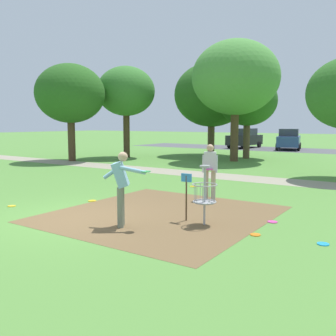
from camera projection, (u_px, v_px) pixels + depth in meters
name	position (u px, v px, depth m)	size (l,w,h in m)	color
ground_plane	(70.00, 218.00, 9.32)	(160.00, 160.00, 0.00)	#518438
dirt_tee_pad	(162.00, 214.00, 9.77)	(5.17, 5.46, 0.01)	brown
disc_golf_basket	(203.00, 193.00, 8.67)	(0.98, 0.58, 1.39)	#9E9EA3
player_foreground_watching	(210.00, 169.00, 11.45)	(0.50, 0.45, 1.71)	tan
player_throwing	(121.00, 184.00, 8.48)	(1.15, 0.55, 1.71)	slate
frisbee_near_basket	(12.00, 206.00, 10.65)	(0.22, 0.22, 0.02)	gold
frisbee_mid_grass	(255.00, 235.00, 7.92)	(0.22, 0.22, 0.02)	orange
frisbee_far_left	(92.00, 201.00, 11.37)	(0.25, 0.25, 0.02)	gold
frisbee_far_right	(193.00, 186.00, 13.94)	(0.25, 0.25, 0.02)	gold
frisbee_scattered_a	(323.00, 244.00, 7.31)	(0.23, 0.23, 0.02)	#1E93DB
frisbee_scattered_b	(272.00, 222.00, 8.95)	(0.23, 0.23, 0.02)	#E53D99
tree_near_left	(212.00, 95.00, 26.94)	(5.36, 5.36, 6.63)	brown
tree_mid_left	(70.00, 94.00, 22.98)	(4.23, 4.23, 5.94)	#4C3823
tree_mid_center	(126.00, 92.00, 25.30)	(3.90, 3.90, 6.14)	#4C3823
tree_mid_right	(247.00, 101.00, 24.67)	(3.87, 3.87, 5.46)	brown
tree_far_left	(236.00, 78.00, 22.62)	(5.28, 5.28, 7.31)	#4C3823
parking_lot_strip	(319.00, 151.00, 31.79)	(36.00, 6.00, 0.01)	#4C4C51
parked_car_leftmost	(245.00, 138.00, 35.65)	(2.22, 4.32, 1.84)	black
parked_car_center_left	(289.00, 139.00, 33.18)	(2.69, 4.49, 1.84)	#2D4784
gravel_path	(225.00, 176.00, 16.61)	(40.00, 1.85, 0.00)	gray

